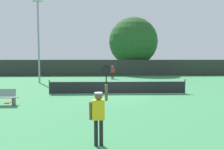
{
  "coord_description": "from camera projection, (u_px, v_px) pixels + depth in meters",
  "views": [
    {
      "loc": [
        -0.98,
        -16.52,
        2.74
      ],
      "look_at": [
        -0.35,
        2.32,
        1.26
      ],
      "focal_mm": 36.15,
      "sensor_mm": 36.0,
      "label": 1
    }
  ],
  "objects": [
    {
      "name": "ground_plane",
      "position": [
        118.0,
        94.0,
        16.71
      ],
      "size": [
        120.0,
        120.0,
        0.0
      ],
      "primitive_type": "plane",
      "color": "#387F4C"
    },
    {
      "name": "tennis_net",
      "position": [
        118.0,
        87.0,
        16.67
      ],
      "size": [
        10.13,
        0.08,
        1.07
      ],
      "color": "#232328",
      "rests_on": "ground"
    },
    {
      "name": "perimeter_fence",
      "position": [
        111.0,
        68.0,
        32.57
      ],
      "size": [
        38.12,
        0.12,
        2.32
      ],
      "primitive_type": "cube",
      "color": "#2D332D",
      "rests_on": "ground"
    },
    {
      "name": "player_serving",
      "position": [
        99.0,
        110.0,
        6.9
      ],
      "size": [
        0.67,
        0.39,
        2.51
      ],
      "color": "yellow",
      "rests_on": "ground"
    },
    {
      "name": "player_receiving",
      "position": [
        112.0,
        71.0,
        27.62
      ],
      "size": [
        0.57,
        0.24,
        1.64
      ],
      "rotation": [
        0.0,
        0.0,
        3.14
      ],
      "color": "red",
      "rests_on": "ground"
    },
    {
      "name": "tennis_ball",
      "position": [
        152.0,
        100.0,
        14.13
      ],
      "size": [
        0.07,
        0.07,
        0.07
      ],
      "primitive_type": "sphere",
      "color": "#CCE033",
      "rests_on": "ground"
    },
    {
      "name": "spare_racket",
      "position": [
        9.0,
        102.0,
        13.51
      ],
      "size": [
        0.28,
        0.52,
        0.04
      ],
      "color": "black",
      "rests_on": "ground"
    },
    {
      "name": "courtside_bench",
      "position": [
        1.0,
        97.0,
        12.72
      ],
      "size": [
        1.8,
        0.44,
        0.95
      ],
      "color": "gray",
      "rests_on": "ground"
    },
    {
      "name": "light_pole",
      "position": [
        38.0,
        36.0,
        23.29
      ],
      "size": [
        1.18,
        0.28,
        8.71
      ],
      "color": "gray",
      "rests_on": "ground"
    },
    {
      "name": "large_tree",
      "position": [
        133.0,
        42.0,
        35.65
      ],
      "size": [
        7.66,
        7.66,
        8.98
      ],
      "color": "brown",
      "rests_on": "ground"
    },
    {
      "name": "parked_car_near",
      "position": [
        93.0,
        68.0,
        39.61
      ],
      "size": [
        2.28,
        4.36,
        1.69
      ],
      "rotation": [
        0.0,
        0.0,
        0.09
      ],
      "color": "#B7B7BC",
      "rests_on": "ground"
    },
    {
      "name": "parked_car_mid",
      "position": [
        151.0,
        68.0,
        38.1
      ],
      "size": [
        2.25,
        4.35,
        1.69
      ],
      "rotation": [
        0.0,
        0.0,
        0.08
      ],
      "color": "black",
      "rests_on": "ground"
    }
  ]
}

